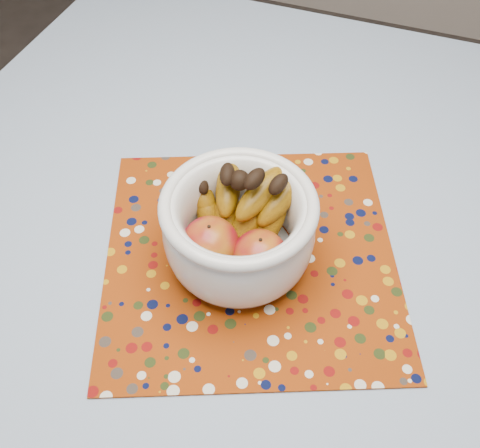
# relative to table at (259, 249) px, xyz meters

# --- Properties ---
(table) EXTENTS (1.20, 1.20, 0.75)m
(table) POSITION_rel_table_xyz_m (0.00, 0.00, 0.00)
(table) COLOR brown
(table) RESTS_ON ground
(tablecloth) EXTENTS (1.32, 1.32, 0.01)m
(tablecloth) POSITION_rel_table_xyz_m (0.00, 0.00, 0.08)
(tablecloth) COLOR #657FA8
(tablecloth) RESTS_ON table
(placemat) EXTENTS (0.59, 0.59, 0.00)m
(placemat) POSITION_rel_table_xyz_m (0.01, -0.08, 0.09)
(placemat) COLOR #812D07
(placemat) RESTS_ON tablecloth
(fruit_bowl) EXTENTS (0.25, 0.23, 0.17)m
(fruit_bowl) POSITION_rel_table_xyz_m (-0.01, -0.09, 0.17)
(fruit_bowl) COLOR silver
(fruit_bowl) RESTS_ON placemat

